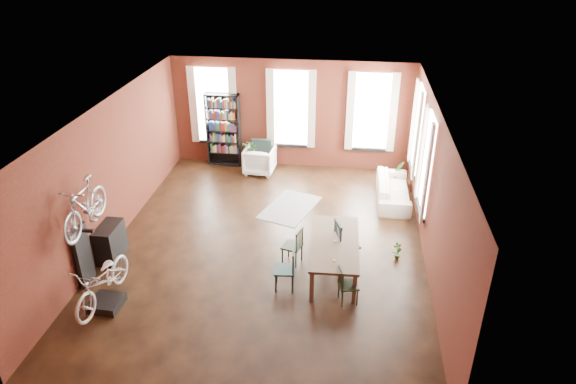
% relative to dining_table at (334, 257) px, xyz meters
% --- Properties ---
extents(room, '(9.00, 9.04, 3.22)m').
position_rel_dining_table_xyz_m(room, '(-1.31, 1.40, 1.77)').
color(room, black).
rests_on(room, ground).
extents(dining_table, '(1.03, 2.16, 0.73)m').
position_rel_dining_table_xyz_m(dining_table, '(0.00, 0.00, 0.00)').
color(dining_table, brown).
rests_on(dining_table, ground).
extents(dining_chair_a, '(0.44, 0.44, 0.88)m').
position_rel_dining_table_xyz_m(dining_chair_a, '(-0.96, -0.68, 0.08)').
color(dining_chair_a, '#1A393A').
rests_on(dining_chair_a, ground).
extents(dining_chair_b, '(0.48, 0.48, 0.84)m').
position_rel_dining_table_xyz_m(dining_chair_b, '(-0.91, 0.22, 0.06)').
color(dining_chair_b, black).
rests_on(dining_chair_b, ground).
extents(dining_chair_c, '(0.44, 0.44, 0.78)m').
position_rel_dining_table_xyz_m(dining_chair_c, '(0.32, -0.94, 0.03)').
color(dining_chair_c, '#1F2F1B').
rests_on(dining_chair_c, ground).
extents(dining_chair_d, '(0.62, 0.62, 1.04)m').
position_rel_dining_table_xyz_m(dining_chair_d, '(0.24, 0.31, 0.16)').
color(dining_chair_d, '#1A3539').
rests_on(dining_chair_d, ground).
extents(bookshelf, '(1.00, 0.32, 2.20)m').
position_rel_dining_table_xyz_m(bookshelf, '(-3.56, 5.09, 0.74)').
color(bookshelf, black).
rests_on(bookshelf, ground).
extents(white_armchair, '(0.89, 0.84, 0.86)m').
position_rel_dining_table_xyz_m(white_armchair, '(-2.41, 4.62, 0.07)').
color(white_armchair, white).
rests_on(white_armchair, ground).
extents(cream_sofa, '(0.61, 2.08, 0.81)m').
position_rel_dining_table_xyz_m(cream_sofa, '(1.39, 3.39, 0.04)').
color(cream_sofa, beige).
rests_on(cream_sofa, ground).
extents(striped_rug, '(1.60, 2.01, 0.01)m').
position_rel_dining_table_xyz_m(striped_rug, '(-1.25, 2.61, -0.36)').
color(striped_rug, black).
rests_on(striped_rug, ground).
extents(bike_trainer, '(0.59, 0.59, 0.16)m').
position_rel_dining_table_xyz_m(bike_trainer, '(-4.25, -1.69, -0.28)').
color(bike_trainer, black).
rests_on(bike_trainer, ground).
extents(bike_wall_rack, '(0.16, 0.60, 1.30)m').
position_rel_dining_table_xyz_m(bike_wall_rack, '(-4.96, -1.01, 0.29)').
color(bike_wall_rack, black).
rests_on(bike_wall_rack, ground).
extents(console_table, '(0.40, 0.80, 0.80)m').
position_rel_dining_table_xyz_m(console_table, '(-4.84, -0.11, 0.04)').
color(console_table, black).
rests_on(console_table, ground).
extents(plant_stand, '(0.30, 0.30, 0.53)m').
position_rel_dining_table_xyz_m(plant_stand, '(-2.67, 4.58, -0.10)').
color(plant_stand, black).
rests_on(plant_stand, ground).
extents(plant_by_sofa, '(0.61, 0.80, 0.32)m').
position_rel_dining_table_xyz_m(plant_by_sofa, '(1.54, 4.34, -0.21)').
color(plant_by_sofa, '#254F1F').
rests_on(plant_by_sofa, ground).
extents(plant_small, '(0.45, 0.47, 0.15)m').
position_rel_dining_table_xyz_m(plant_small, '(1.35, 0.61, -0.29)').
color(plant_small, '#366227').
rests_on(plant_small, ground).
extents(bicycle_floor, '(0.70, 0.98, 1.76)m').
position_rel_dining_table_xyz_m(bicycle_floor, '(-4.22, -1.72, 0.68)').
color(bicycle_floor, beige).
rests_on(bicycle_floor, bike_trainer).
extents(bicycle_hung, '(0.47, 1.00, 1.66)m').
position_rel_dining_table_xyz_m(bicycle_hung, '(-4.71, -1.01, 1.77)').
color(bicycle_hung, '#A5A8AD').
rests_on(bicycle_hung, bike_wall_rack).
extents(plant_on_stand, '(0.62, 0.65, 0.41)m').
position_rel_dining_table_xyz_m(plant_on_stand, '(-2.65, 4.55, 0.37)').
color(plant_on_stand, '#295823').
rests_on(plant_on_stand, plant_stand).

